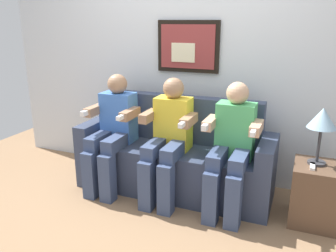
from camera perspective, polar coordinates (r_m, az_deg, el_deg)
name	(u,v)px	position (r m, az deg, el deg)	size (l,w,h in m)	color
ground_plane	(162,204)	(3.21, -1.03, -12.77)	(5.53, 5.53, 0.00)	#8C6B4C
back_wall_assembly	(191,51)	(3.52, 3.85, 12.18)	(4.25, 0.10, 2.60)	silver
couch	(175,159)	(3.35, 1.14, -5.54)	(1.85, 0.58, 0.90)	#333D56
person_on_left	(113,129)	(3.34, -9.09, -0.42)	(0.46, 0.56, 1.11)	#3F72CC
person_in_middle	(168,136)	(3.10, 0.07, -1.63)	(0.46, 0.56, 1.11)	yellow
person_on_right	(232,144)	(2.94, 10.49, -2.94)	(0.46, 0.56, 1.11)	#4CB266
side_table_right	(317,194)	(3.09, 23.38, -10.28)	(0.40, 0.40, 0.50)	brown
table_lamp	(322,121)	(2.91, 24.07, 0.80)	(0.22, 0.22, 0.46)	#333338
spare_remote_on_table	(312,166)	(2.93, 22.72, -6.15)	(0.04, 0.13, 0.02)	white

